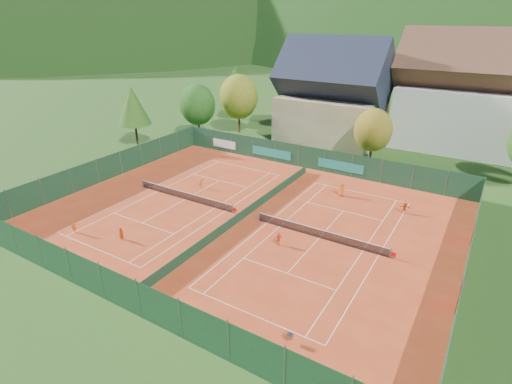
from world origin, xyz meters
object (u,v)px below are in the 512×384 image
at_px(chalet, 332,99).
at_px(hotel_block_a, 472,100).
at_px(player_left_mid, 121,234).
at_px(player_left_near, 74,226).
at_px(player_right_far_a, 342,189).
at_px(player_left_far, 202,183).
at_px(player_right_far_b, 405,208).
at_px(player_right_near, 278,239).
at_px(ball_hopper, 290,336).

height_order(chalet, hotel_block_a, hotel_block_a).
xyz_separation_m(hotel_block_a, player_left_mid, (-23.21, -45.66, -6.77)).
distance_m(player_left_near, player_right_far_a, 27.95).
relative_size(hotel_block_a, player_left_far, 16.77).
distance_m(player_left_near, player_right_far_b, 32.59).
bearing_deg(player_right_near, player_right_far_b, 9.27).
bearing_deg(player_right_far_b, player_left_near, 33.24).
relative_size(player_left_mid, player_left_far, 0.95).
height_order(player_left_mid, player_left_far, player_left_far).
bearing_deg(chalet, player_left_near, -102.46).
bearing_deg(ball_hopper, player_left_mid, 170.41).
distance_m(player_left_far, player_right_near, 15.19).
bearing_deg(player_right_far_a, player_right_near, 84.01).
relative_size(ball_hopper, player_left_near, 0.58).
relative_size(chalet, player_right_far_a, 10.40).
bearing_deg(ball_hopper, player_right_far_b, 84.76).
height_order(hotel_block_a, ball_hopper, hotel_block_a).
distance_m(player_left_mid, player_right_far_a, 23.88).
relative_size(chalet, player_left_mid, 13.24).
bearing_deg(player_left_mid, player_left_far, 101.39).
relative_size(chalet, player_right_near, 12.81).
bearing_deg(player_left_near, chalet, 74.86).
relative_size(chalet, hotel_block_a, 0.75).
height_order(hotel_block_a, player_left_mid, hotel_block_a).
distance_m(hotel_block_a, player_left_near, 55.16).
distance_m(hotel_block_a, player_left_far, 41.22).
xyz_separation_m(player_left_mid, player_right_far_a, (13.66, 19.58, 0.17)).
bearing_deg(ball_hopper, player_left_near, 175.63).
distance_m(player_right_far_a, player_right_far_b, 7.09).
bearing_deg(player_left_near, ball_hopper, -7.06).
bearing_deg(chalet, hotel_block_a, 17.53).
distance_m(ball_hopper, player_right_far_b, 22.11).
bearing_deg(player_left_far, hotel_block_a, -114.92).
bearing_deg(player_left_mid, player_right_near, 34.14).
bearing_deg(hotel_block_a, ball_hopper, -95.29).
distance_m(player_right_near, player_right_far_b, 14.68).
distance_m(player_right_near, player_right_far_a, 12.99).
relative_size(chalet, player_left_near, 11.79).
bearing_deg(player_left_far, player_left_mid, 106.96).
bearing_deg(player_left_near, player_right_far_a, 45.84).
xyz_separation_m(chalet, player_right_near, (8.37, -33.02, -5.99)).
xyz_separation_m(player_left_near, player_left_far, (3.69, 14.46, -0.04)).
xyz_separation_m(chalet, player_right_far_b, (16.50, -20.79, -6.00)).
distance_m(chalet, player_left_mid, 40.33).
bearing_deg(player_left_far, player_right_near, 166.71).
bearing_deg(player_left_far, player_right_far_b, -153.35).
distance_m(player_left_near, player_right_near, 19.18).
relative_size(player_left_mid, player_right_far_a, 0.79).
distance_m(chalet, player_left_far, 27.74).
height_order(hotel_block_a, player_right_far_a, hotel_block_a).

